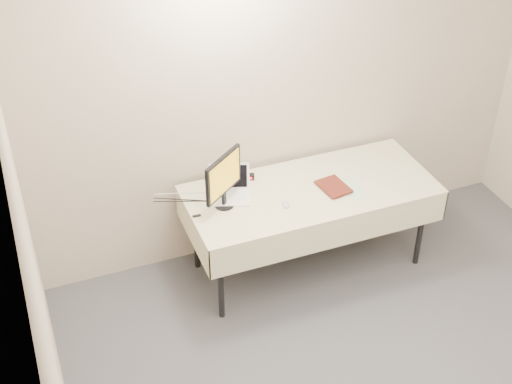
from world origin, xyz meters
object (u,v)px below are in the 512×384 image
object	(u,v)px
laptop	(229,189)
monitor	(223,177)
table	(311,195)
book	(324,178)

from	to	relation	value
laptop	monitor	size ratio (longest dim) A/B	0.90
table	book	bearing A→B (deg)	-48.18
laptop	monitor	distance (m)	0.24
laptop	monitor	world-z (taller)	monitor
monitor	laptop	bearing A→B (deg)	17.68
laptop	book	distance (m)	0.69
laptop	table	bearing A→B (deg)	4.96
book	table	bearing A→B (deg)	124.12
monitor	book	distance (m)	0.75
table	book	distance (m)	0.21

